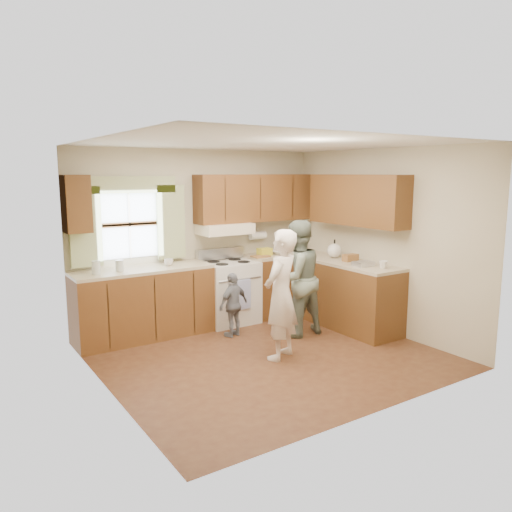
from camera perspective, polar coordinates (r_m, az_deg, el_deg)
room at (r=5.81m, az=1.34°, el=0.34°), size 3.80×3.80×3.80m
kitchen_fixtures at (r=7.10m, az=0.48°, el=-1.35°), size 3.80×2.25×2.15m
stove at (r=7.31m, az=-3.15°, el=-4.03°), size 0.76×0.67×1.07m
woman_left at (r=5.84m, az=2.86°, el=-4.44°), size 0.67×0.59×1.54m
woman_right at (r=6.68m, az=4.68°, el=-2.58°), size 0.77×0.61×1.56m
child at (r=6.70m, az=-2.59°, el=-5.57°), size 0.55×0.35×0.87m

